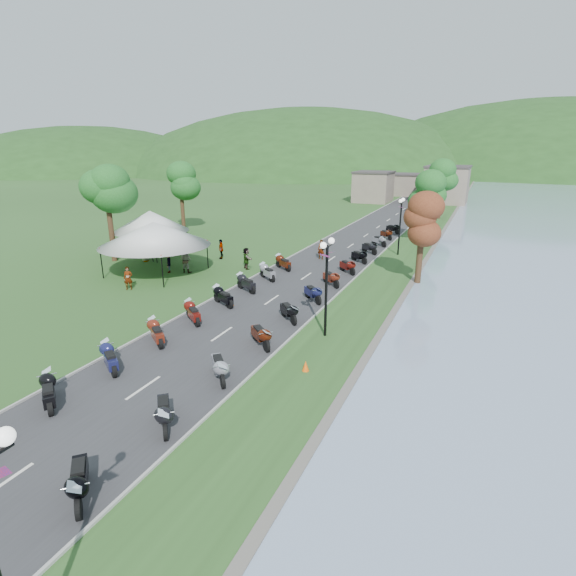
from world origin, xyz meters
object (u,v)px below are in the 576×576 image
at_px(vendor_tent_main, 156,248).
at_px(pedestrian_a, 129,290).
at_px(pedestrian_b, 187,272).
at_px(pedestrian_c, 169,273).

relative_size(vendor_tent_main, pedestrian_a, 3.44).
relative_size(pedestrian_b, pedestrian_c, 1.17).
height_order(vendor_tent_main, pedestrian_c, vendor_tent_main).
relative_size(vendor_tent_main, pedestrian_c, 3.28).
height_order(vendor_tent_main, pedestrian_b, vendor_tent_main).
relative_size(pedestrian_a, pedestrian_b, 0.82).
bearing_deg(pedestrian_a, vendor_tent_main, 69.08).
bearing_deg(pedestrian_b, pedestrian_c, 24.60).
bearing_deg(pedestrian_a, pedestrian_b, 46.14).
relative_size(vendor_tent_main, pedestrian_b, 2.82).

